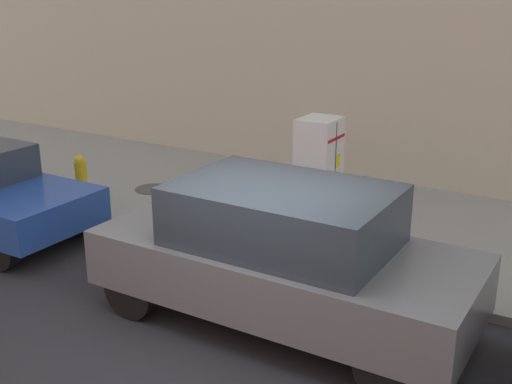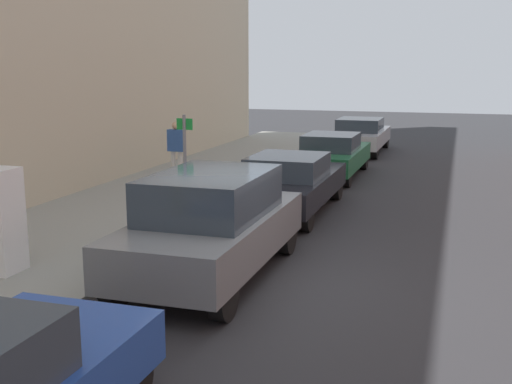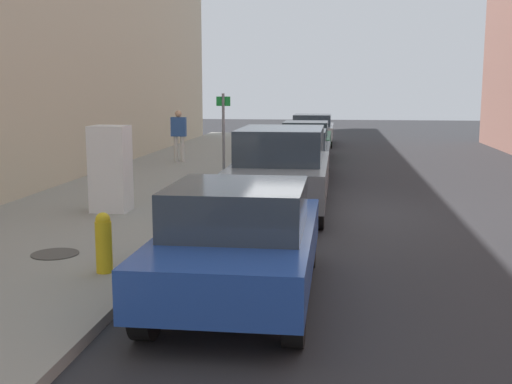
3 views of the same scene
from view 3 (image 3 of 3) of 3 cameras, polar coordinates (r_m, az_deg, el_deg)
The scene contains 12 objects.
ground_plane at distance 13.52m, azimuth 4.53°, elevation -1.82°, with size 80.00×80.00×0.00m, color #28282B.
sidewalk_slab at distance 14.31m, azimuth -12.28°, elevation -1.12°, with size 4.56×44.00×0.13m, color gray.
discarded_refrigerator at distance 13.10m, azimuth -12.80°, elevation 2.02°, with size 0.73×0.62×1.72m.
manhole_cover at distance 10.05m, azimuth -17.43°, elevation -5.27°, with size 0.70×0.70×0.02m, color #47443F.
street_sign_post at distance 16.58m, azimuth -2.91°, elevation 5.26°, with size 0.36×0.07×2.32m.
fire_hydrant at distance 8.83m, azimuth -13.39°, elevation -4.33°, with size 0.22×0.22×0.82m.
pedestrian_walking_far at distance 21.70m, azimuth -6.89°, elevation 5.33°, with size 0.50×0.23×1.72m.
parked_hatchback_blue at distance 7.89m, azimuth -1.46°, elevation -4.25°, with size 1.80×4.15×1.45m.
parked_suv_gray at distance 13.51m, azimuth 2.26°, elevation 2.12°, with size 1.93×4.58×1.76m.
parked_sedan_dark at distance 18.54m, azimuth 3.64°, elevation 3.47°, with size 1.88×4.66×1.40m.
parked_sedan_green at distance 23.77m, azimuth 4.46°, elevation 4.67°, with size 1.80×4.53×1.37m.
parked_sedan_silver at distance 29.71m, azimuth 5.04°, elevation 5.61°, with size 1.89×4.74×1.39m.
Camera 3 is at (0.62, -13.26, 2.59)m, focal length 45.00 mm.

